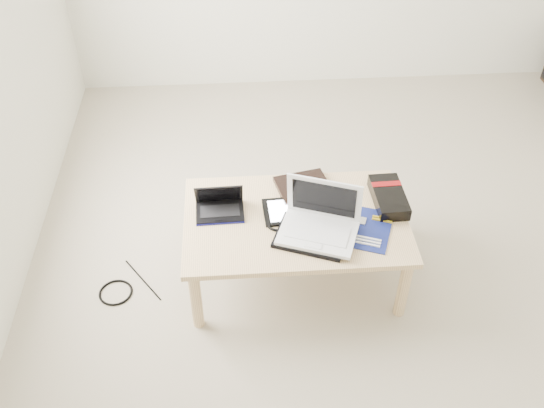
{
  "coord_description": "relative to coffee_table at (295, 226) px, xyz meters",
  "views": [
    {
      "loc": [
        -0.85,
        -2.21,
        2.42
      ],
      "look_at": [
        -0.69,
        -0.03,
        0.5
      ],
      "focal_mm": 40.0,
      "sensor_mm": 36.0,
      "label": 1
    }
  ],
  "objects": [
    {
      "name": "tablet",
      "position": [
        -0.02,
        0.05,
        0.06
      ],
      "size": [
        0.27,
        0.21,
        0.01
      ],
      "color": "black",
      "rests_on": "coffee_table"
    },
    {
      "name": "white_laptop",
      "position": [
        0.1,
        -0.11,
        0.12
      ],
      "size": [
        0.42,
        0.36,
        0.26
      ],
      "color": "white",
      "rests_on": "neoprene_sleeve"
    },
    {
      "name": "coffee_table",
      "position": [
        0.0,
        0.0,
        0.0
      ],
      "size": [
        1.1,
        0.7,
        0.4
      ],
      "color": "#E2BF88",
      "rests_on": "ground"
    },
    {
      "name": "book",
      "position": [
        0.06,
        0.22,
        0.06
      ],
      "size": [
        0.31,
        0.27,
        0.03
      ],
      "color": "black",
      "rests_on": "coffee_table"
    },
    {
      "name": "gpu_box",
      "position": [
        0.48,
        0.09,
        0.08
      ],
      "size": [
        0.16,
        0.31,
        0.07
      ],
      "color": "black",
      "rests_on": "coffee_table"
    },
    {
      "name": "remote",
      "position": [
        0.25,
        0.08,
        0.06
      ],
      "size": [
        0.06,
        0.21,
        0.02
      ],
      "color": "#A9A9AD",
      "rests_on": "coffee_table"
    },
    {
      "name": "neoprene_sleeve",
      "position": [
        0.06,
        -0.14,
        0.06
      ],
      "size": [
        0.4,
        0.34,
        0.02
      ],
      "primitive_type": "cube",
      "rotation": [
        0.0,
        0.0,
        -0.37
      ],
      "color": "black",
      "rests_on": "coffee_table"
    },
    {
      "name": "netbook",
      "position": [
        -0.37,
        0.08,
        0.08
      ],
      "size": [
        0.24,
        0.18,
        0.16
      ],
      "color": "black",
      "rests_on": "coffee_table"
    },
    {
      "name": "motherboard",
      "position": [
        0.33,
        -0.1,
        0.05
      ],
      "size": [
        0.33,
        0.36,
        0.01
      ],
      "color": "#0C194D",
      "rests_on": "coffee_table"
    },
    {
      "name": "floor_cable_trail",
      "position": [
        -0.8,
        0.01,
        -0.35
      ],
      "size": [
        0.21,
        0.29,
        0.01
      ],
      "primitive_type": "cylinder",
      "rotation": [
        1.57,
        0.0,
        0.62
      ],
      "color": "black",
      "rests_on": "ground"
    },
    {
      "name": "ground",
      "position": [
        0.58,
        0.03,
        -0.35
      ],
      "size": [
        4.0,
        4.0,
        0.0
      ],
      "primitive_type": "plane",
      "color": "#B3A991",
      "rests_on": "ground"
    },
    {
      "name": "cable_coil",
      "position": [
        -0.09,
        -0.04,
        0.06
      ],
      "size": [
        0.14,
        0.14,
        0.01
      ],
      "primitive_type": "torus",
      "rotation": [
        0.0,
        0.0,
        0.32
      ],
      "color": "black",
      "rests_on": "coffee_table"
    },
    {
      "name": "floor_cable_coil",
      "position": [
        -0.93,
        -0.07,
        -0.35
      ],
      "size": [
        0.2,
        0.2,
        0.01
      ],
      "primitive_type": "torus",
      "rotation": [
        0.0,
        0.0,
        0.19
      ],
      "color": "black",
      "rests_on": "ground"
    }
  ]
}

